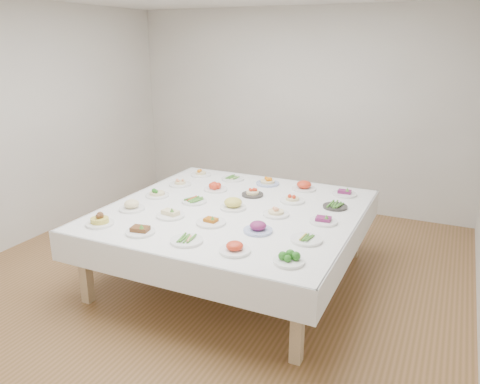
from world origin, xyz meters
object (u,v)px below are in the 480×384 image
at_px(display_table, 234,214).
at_px(dish_0, 99,217).
at_px(dish_12, 233,202).
at_px(dish_24, 345,191).

xyz_separation_m(display_table, dish_0, (-0.91, -0.90, 0.14)).
bearing_deg(dish_12, display_table, 18.34).
height_order(dish_0, dish_12, dish_0).
xyz_separation_m(dish_12, dish_24, (0.90, 0.89, -0.03)).
height_order(display_table, dish_0, dish_0).
bearing_deg(dish_24, dish_0, -135.17).
relative_size(display_table, dish_12, 9.43).
height_order(dish_0, dish_24, dish_0).
bearing_deg(dish_24, dish_12, -135.28).
xyz_separation_m(display_table, dish_24, (0.90, 0.89, 0.11)).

